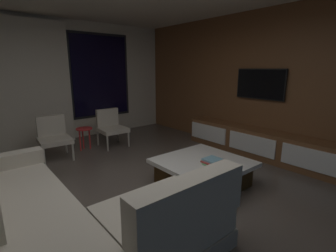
# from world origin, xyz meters

# --- Properties ---
(floor) EXTENTS (9.20, 9.20, 0.00)m
(floor) POSITION_xyz_m (0.00, 0.00, 0.00)
(floor) COLOR #564C44
(back_wall_with_window) EXTENTS (6.60, 0.30, 2.70)m
(back_wall_with_window) POSITION_xyz_m (-0.06, 3.62, 1.34)
(back_wall_with_window) COLOR beige
(back_wall_with_window) RESTS_ON floor
(media_wall) EXTENTS (0.12, 7.80, 2.70)m
(media_wall) POSITION_xyz_m (3.06, 0.00, 1.35)
(media_wall) COLOR brown
(media_wall) RESTS_ON floor
(sectional_couch) EXTENTS (1.98, 2.50, 0.82)m
(sectional_couch) POSITION_xyz_m (-0.89, -0.11, 0.29)
(sectional_couch) COLOR #A49C8C
(sectional_couch) RESTS_ON floor
(coffee_table) EXTENTS (1.16, 1.16, 0.36)m
(coffee_table) POSITION_xyz_m (1.10, -0.04, 0.19)
(coffee_table) COLOR #3B250E
(coffee_table) RESTS_ON floor
(book_stack_on_coffee_table) EXTENTS (0.30, 0.20, 0.08)m
(book_stack_on_coffee_table) POSITION_xyz_m (1.11, -0.21, 0.40)
(book_stack_on_coffee_table) COLOR #81D38B
(book_stack_on_coffee_table) RESTS_ON coffee_table
(accent_chair_near_window) EXTENTS (0.56, 0.58, 0.78)m
(accent_chair_near_window) POSITION_xyz_m (0.97, 2.51, 0.43)
(accent_chair_near_window) COLOR #B2ADA0
(accent_chair_near_window) RESTS_ON floor
(accent_chair_by_curtain) EXTENTS (0.58, 0.60, 0.78)m
(accent_chair_by_curtain) POSITION_xyz_m (-0.21, 2.46, 0.43)
(accent_chair_by_curtain) COLOR #B2ADA0
(accent_chair_by_curtain) RESTS_ON floor
(side_stool) EXTENTS (0.32, 0.32, 0.46)m
(side_stool) POSITION_xyz_m (0.40, 2.56, 0.37)
(side_stool) COLOR red
(side_stool) RESTS_ON floor
(media_console) EXTENTS (0.46, 3.10, 0.52)m
(media_console) POSITION_xyz_m (2.77, 0.05, 0.25)
(media_console) COLOR brown
(media_console) RESTS_ON floor
(mounted_tv) EXTENTS (0.05, 0.98, 0.57)m
(mounted_tv) POSITION_xyz_m (2.95, 0.25, 1.35)
(mounted_tv) COLOR black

